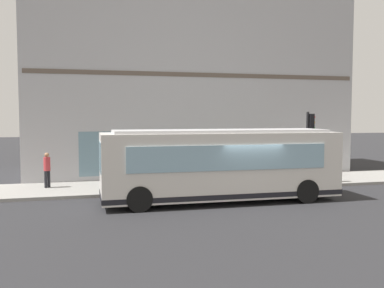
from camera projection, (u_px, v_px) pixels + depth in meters
ground at (246, 203)px, 18.12m from camera, size 120.00×120.00×0.00m
sidewalk_curb at (213, 184)px, 22.63m from camera, size 4.14×40.00×0.15m
building_corner at (185, 89)px, 28.18m from camera, size 8.15×19.42×10.81m
city_bus_nearside at (220, 165)px, 18.21m from camera, size 2.71×10.07×3.07m
traffic_light_near_corner at (310, 133)px, 22.23m from camera, size 0.32×0.49×3.70m
fire_hydrant at (217, 171)px, 24.25m from camera, size 0.35×0.35×0.74m
pedestrian_near_hydrant at (181, 164)px, 22.62m from camera, size 0.32×0.32×1.70m
pedestrian_by_light_pole at (47, 167)px, 20.90m from camera, size 0.32×0.32×1.71m
pedestrian_walking_along_curb at (190, 168)px, 21.63m from camera, size 0.32×0.32×1.55m
pedestrian_near_building_entrance at (109, 169)px, 20.63m from camera, size 0.32×0.32×1.68m
newspaper_vending_box at (242, 172)px, 23.28m from camera, size 0.44×0.42×0.90m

